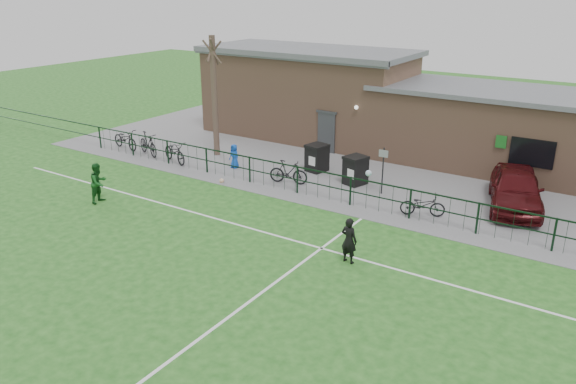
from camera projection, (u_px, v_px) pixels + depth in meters
The scene contains 21 objects.
ground at pixel (196, 282), 16.72m from camera, with size 90.00×90.00×0.00m, color #1F5719.
paving_strip at pixel (384, 166), 27.29m from camera, with size 34.00×13.00×0.02m, color slate.
pitch_line_touch at pixel (326, 202), 22.83m from camera, with size 28.00×0.10×0.01m, color white.
pitch_line_mid at pixel (273, 235), 19.85m from camera, with size 28.00×0.10×0.01m, color white.
pitch_line_perp at pixel (250, 301), 15.69m from camera, with size 0.10×16.00×0.01m, color white.
perimeter_fence at pixel (328, 186), 22.78m from camera, with size 28.00×0.10×1.20m, color black.
bare_tree at pixel (214, 97), 28.00m from camera, with size 0.30×0.30×6.00m, color #48352B.
wheelie_bin_left at pixel (317, 159), 26.30m from camera, with size 0.79×0.90×1.20m, color black.
wheelie_bin_right at pixel (355, 171), 24.59m from camera, with size 0.78×0.89×1.18m, color black.
sign_post at pixel (383, 171), 23.32m from camera, with size 0.06×0.06×2.00m, color black.
car_maroon at pixel (516, 188), 21.93m from camera, with size 1.89×4.70×1.60m, color #430C0E.
bicycle_a at pixel (125, 139), 29.85m from camera, with size 0.71×2.04×1.07m, color black.
bicycle_b at pixel (148, 144), 28.74m from camera, with size 0.56×1.99×1.19m, color black.
bicycle_c at pixel (175, 152), 27.60m from camera, with size 0.71×2.05×1.08m, color black.
bicycle_d at pixel (288, 172), 24.68m from camera, with size 0.49×1.75×1.05m, color black.
bicycle_e at pixel (423, 205), 21.27m from camera, with size 0.59×1.68×0.88m, color black.
spectator_child at pixel (234, 156), 26.77m from camera, with size 0.57×0.37×1.16m, color #134BB8.
goalkeeper_kick at pixel (350, 238), 17.71m from camera, with size 1.09×3.01×2.22m.
outfield_player at pixel (99, 183), 22.55m from camera, with size 0.80×0.62×1.64m, color #164F1C.
ball_ground at pixel (222, 181), 24.94m from camera, with size 0.21×0.21×0.21m, color white.
clubhouse at pixel (394, 108), 29.32m from camera, with size 24.25×5.40×4.96m.
Camera 1 is at (10.36, -10.81, 8.38)m, focal length 35.00 mm.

